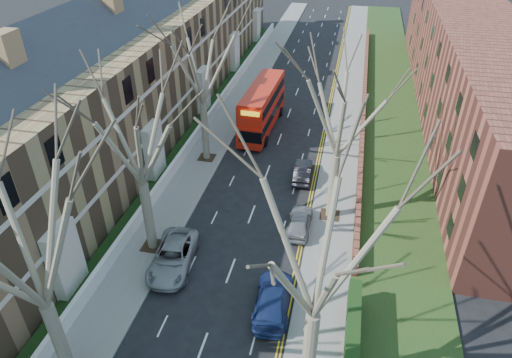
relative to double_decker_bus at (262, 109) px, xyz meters
The scene contains 16 objects.
pavement_left 6.04m from the double_decker_bus, 133.34° to the left, with size 3.00×102.00×0.12m, color slate.
pavement_right 9.33m from the double_decker_bus, 26.94° to the left, with size 3.00×102.00×0.12m, color slate.
terrace_left 12.64m from the double_decker_bus, 161.42° to the right, with size 9.70×78.00×13.60m.
flats_right 21.38m from the double_decker_bus, 22.54° to the left, with size 13.97×54.00×10.00m.
front_wall_left 6.93m from the double_decker_bus, 145.01° to the right, with size 0.30×78.00×1.00m.
grass_verge_right 13.41m from the double_decker_bus, 18.10° to the left, with size 6.00×102.00×0.06m.
tree_left_mid 30.03m from the double_decker_bus, 97.09° to the right, with size 10.50×10.50×14.71m.
tree_left_far 20.49m from the double_decker_bus, 100.77° to the right, with size 10.15×10.15×14.22m.
tree_left_dist 10.74m from the double_decker_bus, 117.56° to the right, with size 10.50×10.50×14.71m.
tree_right_mid 28.96m from the double_decker_bus, 73.80° to the right, with size 10.50×10.50×14.71m.
tree_right_far 16.65m from the double_decker_bus, 58.77° to the right, with size 10.15×10.15×14.22m.
double_decker_bus is the anchor object (origin of this frame).
car_left_far 20.30m from the double_decker_bus, 94.50° to the right, with size 2.47×5.36×1.49m, color gray.
car_right_near 22.88m from the double_decker_bus, 76.64° to the right, with size 2.03×4.98×1.45m, color navy.
car_right_mid 16.00m from the double_decker_bus, 68.61° to the right, with size 1.63×4.05×1.38m, color gray.
car_right_far 9.78m from the double_decker_bus, 57.73° to the right, with size 1.37×3.93×1.29m, color black.
Camera 1 is at (6.11, -5.22, 20.89)m, focal length 32.00 mm.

